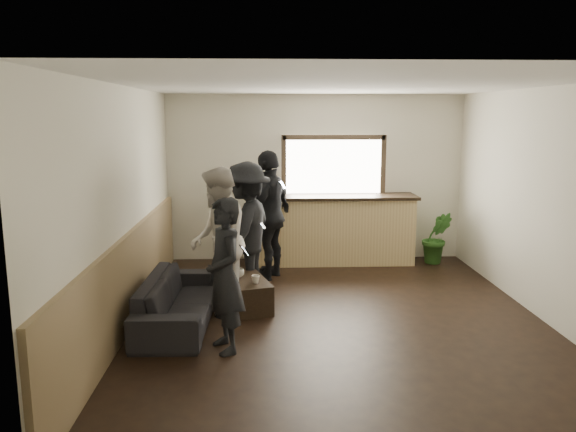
{
  "coord_description": "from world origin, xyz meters",
  "views": [
    {
      "loc": [
        -0.89,
        -6.47,
        2.48
      ],
      "look_at": [
        -0.58,
        0.4,
        1.22
      ],
      "focal_mm": 35.0,
      "sensor_mm": 36.0,
      "label": 1
    }
  ],
  "objects_px": {
    "sofa": "(178,300)",
    "person_b": "(218,240)",
    "coffee_table": "(247,294)",
    "potted_plant": "(437,238)",
    "person_a": "(224,275)",
    "person_d": "(270,215)",
    "cup_a": "(239,273)",
    "person_c": "(247,229)",
    "cup_b": "(256,279)",
    "bar_counter": "(334,225)"
  },
  "relations": [
    {
      "from": "bar_counter",
      "to": "cup_b",
      "type": "distance_m",
      "value": 2.72
    },
    {
      "from": "sofa",
      "to": "person_c",
      "type": "relative_size",
      "value": 1.06
    },
    {
      "from": "sofa",
      "to": "person_b",
      "type": "height_order",
      "value": "person_b"
    },
    {
      "from": "sofa",
      "to": "cup_a",
      "type": "distance_m",
      "value": 0.95
    },
    {
      "from": "potted_plant",
      "to": "person_a",
      "type": "height_order",
      "value": "person_a"
    },
    {
      "from": "person_b",
      "to": "person_c",
      "type": "distance_m",
      "value": 0.72
    },
    {
      "from": "coffee_table",
      "to": "person_d",
      "type": "bearing_deg",
      "value": 77.01
    },
    {
      "from": "person_c",
      "to": "person_d",
      "type": "distance_m",
      "value": 0.87
    },
    {
      "from": "sofa",
      "to": "person_b",
      "type": "relative_size",
      "value": 1.06
    },
    {
      "from": "cup_b",
      "to": "person_c",
      "type": "distance_m",
      "value": 0.89
    },
    {
      "from": "coffee_table",
      "to": "potted_plant",
      "type": "xyz_separation_m",
      "value": [
        3.12,
        2.08,
        0.25
      ]
    },
    {
      "from": "bar_counter",
      "to": "coffee_table",
      "type": "height_order",
      "value": "bar_counter"
    },
    {
      "from": "cup_a",
      "to": "potted_plant",
      "type": "height_order",
      "value": "potted_plant"
    },
    {
      "from": "coffee_table",
      "to": "cup_b",
      "type": "relative_size",
      "value": 8.11
    },
    {
      "from": "person_c",
      "to": "person_d",
      "type": "relative_size",
      "value": 0.95
    },
    {
      "from": "person_a",
      "to": "person_c",
      "type": "height_order",
      "value": "person_c"
    },
    {
      "from": "person_d",
      "to": "coffee_table",
      "type": "bearing_deg",
      "value": 15.17
    },
    {
      "from": "person_a",
      "to": "sofa",
      "type": "bearing_deg",
      "value": -164.79
    },
    {
      "from": "cup_a",
      "to": "person_c",
      "type": "distance_m",
      "value": 0.67
    },
    {
      "from": "person_c",
      "to": "coffee_table",
      "type": "bearing_deg",
      "value": 18.71
    },
    {
      "from": "cup_b",
      "to": "person_b",
      "type": "relative_size",
      "value": 0.06
    },
    {
      "from": "sofa",
      "to": "cup_a",
      "type": "xyz_separation_m",
      "value": [
        0.7,
        0.62,
        0.15
      ]
    },
    {
      "from": "bar_counter",
      "to": "potted_plant",
      "type": "height_order",
      "value": "bar_counter"
    },
    {
      "from": "person_a",
      "to": "person_c",
      "type": "bearing_deg",
      "value": 152.27
    },
    {
      "from": "potted_plant",
      "to": "person_d",
      "type": "bearing_deg",
      "value": -165.84
    },
    {
      "from": "coffee_table",
      "to": "person_b",
      "type": "relative_size",
      "value": 0.47
    },
    {
      "from": "person_d",
      "to": "person_b",
      "type": "bearing_deg",
      "value": 3.33
    },
    {
      "from": "person_a",
      "to": "person_b",
      "type": "xyz_separation_m",
      "value": [
        -0.16,
        1.23,
        0.1
      ]
    },
    {
      "from": "person_a",
      "to": "person_d",
      "type": "bearing_deg",
      "value": 147.04
    },
    {
      "from": "sofa",
      "to": "potted_plant",
      "type": "bearing_deg",
      "value": -54.75
    },
    {
      "from": "sofa",
      "to": "person_c",
      "type": "bearing_deg",
      "value": -34.67
    },
    {
      "from": "bar_counter",
      "to": "cup_a",
      "type": "xyz_separation_m",
      "value": [
        -1.51,
        -2.1,
        -0.2
      ]
    },
    {
      "from": "cup_b",
      "to": "person_d",
      "type": "xyz_separation_m",
      "value": [
        0.2,
        1.55,
        0.54
      ]
    },
    {
      "from": "bar_counter",
      "to": "potted_plant",
      "type": "xyz_separation_m",
      "value": [
        1.7,
        -0.13,
        -0.2
      ]
    },
    {
      "from": "potted_plant",
      "to": "person_b",
      "type": "height_order",
      "value": "person_b"
    },
    {
      "from": "bar_counter",
      "to": "sofa",
      "type": "height_order",
      "value": "bar_counter"
    },
    {
      "from": "person_b",
      "to": "person_d",
      "type": "bearing_deg",
      "value": 149.82
    },
    {
      "from": "cup_b",
      "to": "sofa",
      "type": "bearing_deg",
      "value": -160.0
    },
    {
      "from": "person_b",
      "to": "person_c",
      "type": "bearing_deg",
      "value": 146.4
    },
    {
      "from": "coffee_table",
      "to": "person_c",
      "type": "relative_size",
      "value": 0.47
    },
    {
      "from": "sofa",
      "to": "bar_counter",
      "type": "bearing_deg",
      "value": -37.33
    },
    {
      "from": "person_d",
      "to": "person_a",
      "type": "bearing_deg",
      "value": 17.45
    },
    {
      "from": "bar_counter",
      "to": "person_d",
      "type": "height_order",
      "value": "bar_counter"
    },
    {
      "from": "cup_b",
      "to": "potted_plant",
      "type": "height_order",
      "value": "potted_plant"
    },
    {
      "from": "potted_plant",
      "to": "person_d",
      "type": "relative_size",
      "value": 0.45
    },
    {
      "from": "bar_counter",
      "to": "cup_a",
      "type": "bearing_deg",
      "value": -125.82
    },
    {
      "from": "person_c",
      "to": "person_b",
      "type": "bearing_deg",
      "value": -10.42
    },
    {
      "from": "cup_a",
      "to": "person_d",
      "type": "xyz_separation_m",
      "value": [
        0.42,
        1.26,
        0.54
      ]
    },
    {
      "from": "cup_a",
      "to": "person_a",
      "type": "height_order",
      "value": "person_a"
    },
    {
      "from": "person_a",
      "to": "person_b",
      "type": "relative_size",
      "value": 0.89
    }
  ]
}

